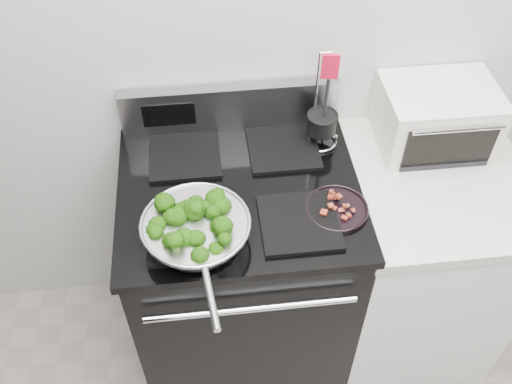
{
  "coord_description": "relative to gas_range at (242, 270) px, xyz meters",
  "views": [
    {
      "loc": [
        -0.39,
        0.14,
        2.3
      ],
      "look_at": [
        -0.25,
        1.36,
        0.98
      ],
      "focal_mm": 40.0,
      "sensor_mm": 36.0,
      "label": 1
    }
  ],
  "objects": [
    {
      "name": "back_wall",
      "position": [
        0.3,
        0.34,
        0.86
      ],
      "size": [
        4.0,
        0.02,
        2.7
      ],
      "primitive_type": "cube",
      "color": "#BBB8B1",
      "rests_on": "ground"
    },
    {
      "name": "gas_range",
      "position": [
        0.0,
        0.0,
        0.0
      ],
      "size": [
        0.79,
        0.69,
        1.13
      ],
      "color": "black",
      "rests_on": "floor"
    },
    {
      "name": "counter",
      "position": [
        0.68,
        -0.0,
        -0.03
      ],
      "size": [
        0.62,
        0.68,
        0.92
      ],
      "color": "white",
      "rests_on": "floor"
    },
    {
      "name": "skillet",
      "position": [
        -0.14,
        -0.2,
        0.51
      ],
      "size": [
        0.33,
        0.52,
        0.07
      ],
      "rotation": [
        0.0,
        0.0,
        0.11
      ],
      "color": "silver",
      "rests_on": "gas_range"
    },
    {
      "name": "broccoli_pile",
      "position": [
        -0.14,
        -0.2,
        0.53
      ],
      "size": [
        0.26,
        0.26,
        0.09
      ],
      "primitive_type": null,
      "color": "black",
      "rests_on": "skillet"
    },
    {
      "name": "bacon_plate",
      "position": [
        0.3,
        -0.13,
        0.48
      ],
      "size": [
        0.2,
        0.2,
        0.04
      ],
      "rotation": [
        0.0,
        0.0,
        0.03
      ],
      "color": "black",
      "rests_on": "gas_range"
    },
    {
      "name": "utensil_holder",
      "position": [
        0.3,
        0.19,
        0.53
      ],
      "size": [
        0.12,
        0.12,
        0.37
      ],
      "rotation": [
        0.0,
        0.0,
        -0.16
      ],
      "color": "silver",
      "rests_on": "gas_range"
    },
    {
      "name": "toaster_oven",
      "position": [
        0.71,
        0.18,
        0.54
      ],
      "size": [
        0.39,
        0.3,
        0.22
      ],
      "rotation": [
        0.0,
        0.0,
        -0.01
      ],
      "color": "white",
      "rests_on": "counter"
    }
  ]
}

